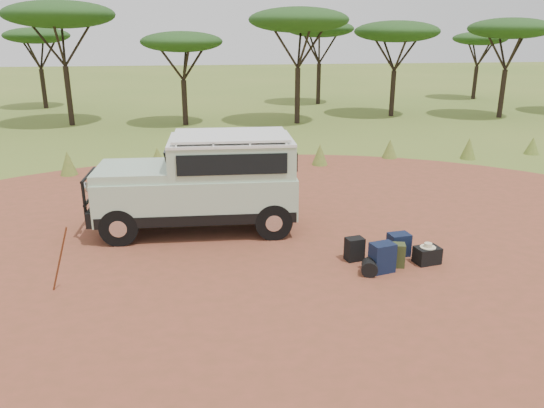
{
  "coord_description": "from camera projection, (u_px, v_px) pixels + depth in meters",
  "views": [
    {
      "loc": [
        -1.68,
        -10.48,
        4.81
      ],
      "look_at": [
        0.06,
        0.99,
        1.0
      ],
      "focal_mm": 35.0,
      "sensor_mm": 36.0,
      "label": 1
    }
  ],
  "objects": [
    {
      "name": "acacia_treeline",
      "position": [
        233.0,
        29.0,
        28.78
      ],
      "size": [
        46.7,
        13.2,
        6.26
      ],
      "color": "black",
      "rests_on": "ground"
    },
    {
      "name": "safari_vehicle",
      "position": [
        204.0,
        185.0,
        13.14
      ],
      "size": [
        5.11,
        2.23,
        2.43
      ],
      "rotation": [
        0.0,
        0.0,
        -0.05
      ],
      "color": "#A6C2A6",
      "rests_on": "ground"
    },
    {
      "name": "safari_hat",
      "position": [
        428.0,
        246.0,
        11.38
      ],
      "size": [
        0.34,
        0.34,
        0.1
      ],
      "color": "beige",
      "rests_on": "hard_case"
    },
    {
      "name": "backpack_navy",
      "position": [
        382.0,
        258.0,
        11.01
      ],
      "size": [
        0.55,
        0.45,
        0.63
      ],
      "primitive_type": "cube",
      "rotation": [
        0.0,
        0.0,
        0.23
      ],
      "color": "#111C35",
      "rests_on": "ground"
    },
    {
      "name": "dirt_clearing",
      "position": [
        276.0,
        261.0,
        11.58
      ],
      "size": [
        23.0,
        23.0,
        0.01
      ],
      "primitive_type": "cylinder",
      "color": "brown",
      "rests_on": "ground"
    },
    {
      "name": "backpack_olive",
      "position": [
        396.0,
        255.0,
        11.27
      ],
      "size": [
        0.43,
        0.36,
        0.52
      ],
      "primitive_type": "cube",
      "rotation": [
        0.0,
        0.0,
        -0.27
      ],
      "color": "#37441F",
      "rests_on": "ground"
    },
    {
      "name": "grass_fringe",
      "position": [
        242.0,
        155.0,
        19.62
      ],
      "size": [
        36.6,
        1.6,
        0.9
      ],
      "color": "#577228",
      "rests_on": "ground"
    },
    {
      "name": "stuff_sack",
      "position": [
        370.0,
        267.0,
        10.9
      ],
      "size": [
        0.43,
        0.43,
        0.34
      ],
      "primitive_type": "cylinder",
      "rotation": [
        1.57,
        0.0,
        -0.33
      ],
      "color": "black",
      "rests_on": "ground"
    },
    {
      "name": "walking_staff",
      "position": [
        60.0,
        259.0,
        10.03
      ],
      "size": [
        0.48,
        0.24,
        1.37
      ],
      "primitive_type": "cylinder",
      "rotation": [
        0.34,
        0.0,
        1.16
      ],
      "color": "maroon",
      "rests_on": "ground"
    },
    {
      "name": "hard_case",
      "position": [
        427.0,
        255.0,
        11.45
      ],
      "size": [
        0.58,
        0.46,
        0.37
      ],
      "primitive_type": "cube",
      "rotation": [
        0.0,
        0.0,
        0.17
      ],
      "color": "black",
      "rests_on": "ground"
    },
    {
      "name": "ground",
      "position": [
        276.0,
        261.0,
        11.58
      ],
      "size": [
        140.0,
        140.0,
        0.0
      ],
      "primitive_type": "plane",
      "color": "#577228",
      "rests_on": "ground"
    },
    {
      "name": "duffel_navy",
      "position": [
        399.0,
        245.0,
        11.83
      ],
      "size": [
        0.5,
        0.4,
        0.51
      ],
      "primitive_type": "cube",
      "rotation": [
        0.0,
        0.0,
        0.14
      ],
      "color": "#111C35",
      "rests_on": "ground"
    },
    {
      "name": "backpack_black",
      "position": [
        354.0,
        249.0,
        11.58
      ],
      "size": [
        0.43,
        0.35,
        0.52
      ],
      "primitive_type": "cube",
      "rotation": [
        0.0,
        0.0,
        0.19
      ],
      "color": "black",
      "rests_on": "ground"
    }
  ]
}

